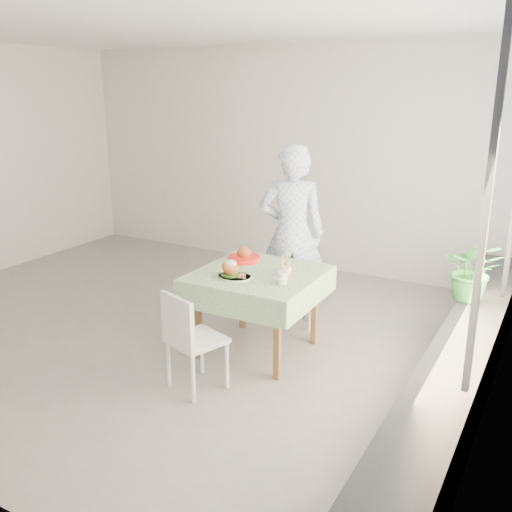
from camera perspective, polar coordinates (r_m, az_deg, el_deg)
The scene contains 15 objects.
floor at distance 5.79m, azimuth -8.91°, elevation -6.89°, with size 6.00×6.00×0.00m, color slate.
ceiling at distance 5.34m, azimuth -10.35°, elevation 21.84°, with size 6.00×6.00×0.00m, color white.
wall_back at distance 7.49m, azimuth 2.55°, elevation 9.79°, with size 6.00×0.02×2.80m, color silver.
wall_right at distance 4.25m, azimuth 24.01°, elevation 3.05°, with size 0.02×5.00×2.80m, color silver.
window_pane at distance 4.21m, azimuth 24.01°, elevation 6.41°, with size 0.01×4.80×2.18m, color #D1E0F9.
window_ledge at distance 4.65m, azimuth 19.85°, elevation -10.49°, with size 0.40×4.80×0.50m, color black.
cafe_table at distance 5.04m, azimuth 0.22°, elevation -4.70°, with size 1.05×1.05×0.74m.
chair_far at distance 5.72m, azimuth 3.85°, elevation -4.20°, with size 0.50×0.50×0.84m.
chair_near at distance 4.54m, azimuth -6.04°, elevation -10.21°, with size 0.48×0.48×0.81m.
diner at distance 5.65m, azimuth 3.60°, elevation 2.23°, with size 0.65×0.43×1.78m, color #85ABD4.
main_dish at distance 4.80m, azimuth -2.36°, elevation -1.59°, with size 0.30×0.30×0.15m.
juice_cup_orange at distance 4.85m, azimuth 3.03°, elevation -1.26°, with size 0.10×0.10×0.27m.
juice_cup_lemonade at distance 4.64m, azimuth 2.61°, elevation -2.02°, with size 0.10×0.10×0.29m.
second_dish at distance 5.25m, azimuth -1.20°, elevation -0.08°, with size 0.30×0.30×0.14m.
potted_plant at distance 5.25m, azimuth 20.88°, elevation -1.34°, with size 0.49×0.42×0.54m, color #287627.
Camera 1 is at (3.34, -4.14, 2.30)m, focal length 40.00 mm.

